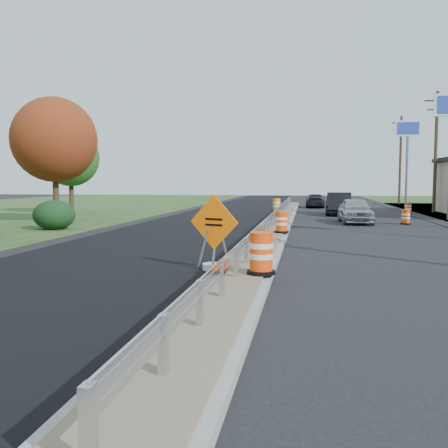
% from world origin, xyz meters
% --- Properties ---
extents(ground, '(140.00, 140.00, 0.00)m').
position_xyz_m(ground, '(0.00, 0.00, 0.00)').
color(ground, black).
rests_on(ground, ground).
extents(milled_overlay, '(7.20, 120.00, 0.01)m').
position_xyz_m(milled_overlay, '(-4.40, 10.00, 0.01)').
color(milled_overlay, black).
rests_on(milled_overlay, ground).
extents(median, '(1.60, 55.00, 0.23)m').
position_xyz_m(median, '(0.00, 8.00, 0.11)').
color(median, gray).
rests_on(median, ground).
extents(guardrail, '(0.10, 46.15, 0.72)m').
position_xyz_m(guardrail, '(0.00, 9.00, 0.73)').
color(guardrail, silver).
rests_on(guardrail, median).
extents(pylon_sign_north, '(2.20, 0.30, 7.90)m').
position_xyz_m(pylon_sign_north, '(10.50, 30.00, 6.48)').
color(pylon_sign_north, slate).
rests_on(pylon_sign_north, ground).
extents(utility_pole_nmid, '(1.90, 0.26, 9.40)m').
position_xyz_m(utility_pole_nmid, '(11.50, 24.00, 4.93)').
color(utility_pole_nmid, '#473523').
rests_on(utility_pole_nmid, ground).
extents(utility_pole_north, '(1.90, 0.26, 9.40)m').
position_xyz_m(utility_pole_north, '(11.50, 39.00, 4.93)').
color(utility_pole_north, '#473523').
rests_on(utility_pole_north, ground).
extents(hedge_north, '(2.09, 2.09, 1.52)m').
position_xyz_m(hedge_north, '(-11.00, 6.00, 0.76)').
color(hedge_north, black).
rests_on(hedge_north, ground).
extents(tree_near_red, '(4.95, 4.95, 7.35)m').
position_xyz_m(tree_near_red, '(-13.00, 10.00, 4.86)').
color(tree_near_red, '#473523').
rests_on(tree_near_red, ground).
extents(tree_near_back, '(4.29, 4.29, 6.37)m').
position_xyz_m(tree_near_back, '(-16.00, 18.00, 4.21)').
color(tree_near_back, '#473523').
rests_on(tree_near_back, ground).
extents(caution_sign, '(1.43, 0.63, 2.10)m').
position_xyz_m(caution_sign, '(-0.90, -3.99, 0.53)').
color(caution_sign, white).
rests_on(caution_sign, ground).
extents(barrel_median_near, '(0.69, 0.69, 1.01)m').
position_xyz_m(barrel_median_near, '(0.55, -5.59, 0.71)').
color(barrel_median_near, black).
rests_on(barrel_median_near, median).
extents(barrel_median_mid, '(0.62, 0.62, 0.91)m').
position_xyz_m(barrel_median_mid, '(0.55, 4.20, 0.67)').
color(barrel_median_mid, black).
rests_on(barrel_median_mid, median).
extents(barrel_median_far, '(0.66, 0.66, 0.97)m').
position_xyz_m(barrel_median_far, '(-0.55, 19.08, 0.70)').
color(barrel_median_far, black).
rests_on(barrel_median_far, median).
extents(barrel_shoulder_near, '(0.58, 0.58, 0.85)m').
position_xyz_m(barrel_shoulder_near, '(7.21, 12.33, 0.41)').
color(barrel_shoulder_near, black).
rests_on(barrel_shoulder_near, ground).
extents(barrel_shoulder_mid, '(0.59, 0.59, 0.86)m').
position_xyz_m(barrel_shoulder_mid, '(9.20, 22.02, 0.41)').
color(barrel_shoulder_mid, black).
rests_on(barrel_shoulder_mid, ground).
extents(car_silver, '(1.96, 4.49, 1.51)m').
position_xyz_m(car_silver, '(4.44, 12.73, 0.75)').
color(car_silver, '#A6A7AB').
rests_on(car_silver, ground).
extents(car_dark_mid, '(2.13, 5.09, 1.64)m').
position_xyz_m(car_dark_mid, '(3.96, 20.03, 0.82)').
color(car_dark_mid, black).
rests_on(car_dark_mid, ground).
extents(car_dark_far, '(1.79, 4.35, 1.26)m').
position_xyz_m(car_dark_far, '(2.40, 30.16, 0.63)').
color(car_dark_far, black).
rests_on(car_dark_far, ground).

